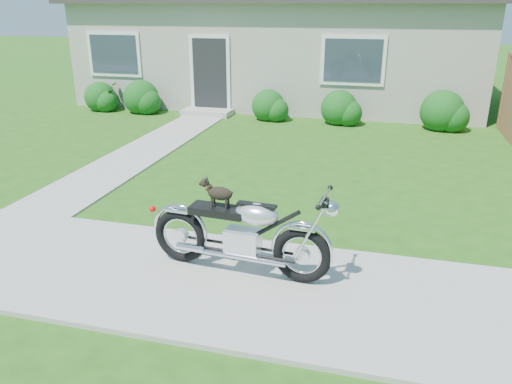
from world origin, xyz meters
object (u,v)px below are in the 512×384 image
potted_plant_right (274,108)px  motorcycle_with_dog (243,233)px  potted_plant_left (107,97)px  house (284,31)px

potted_plant_right → motorcycle_with_dog: 8.48m
potted_plant_left → potted_plant_right: size_ratio=1.23×
potted_plant_left → potted_plant_right: 5.12m
house → potted_plant_left: (-4.64, -3.44, -1.76)m
house → motorcycle_with_dog: (2.03, -11.77, -1.62)m
potted_plant_left → motorcycle_with_dog: size_ratio=0.36×
potted_plant_left → motorcycle_with_dog: 10.67m
potted_plant_left → potted_plant_right: (5.12, 0.00, -0.07)m
potted_plant_right → motorcycle_with_dog: (1.55, -8.33, 0.21)m
potted_plant_left → house: bearing=36.6°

